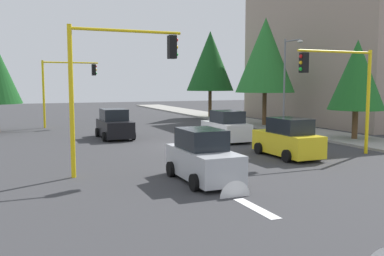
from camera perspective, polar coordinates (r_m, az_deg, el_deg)
name	(u,v)px	position (r m, az deg, el deg)	size (l,w,h in m)	color
ground_plane	(192,146)	(24.88, -0.02, -2.44)	(120.00, 120.00, 0.00)	#353538
sidewalk_kerb	(290,129)	(34.32, 13.13, -0.12)	(80.00, 4.00, 0.15)	gray
lane_arrow_near	(243,201)	(13.43, 6.92, -9.87)	(2.40, 1.10, 1.10)	silver
apartment_block	(336,49)	(42.51, 18.98, 10.17)	(19.05, 9.30, 13.90)	gray
traffic_signal_near_left	(341,80)	(22.50, 19.59, 6.12)	(0.36, 4.59, 5.41)	yellow
traffic_signal_near_right	(116,71)	(17.16, -10.27, 7.64)	(0.36, 4.59, 5.93)	yellow
traffic_signal_far_right	(66,80)	(36.95, -16.76, 6.23)	(0.36, 4.59, 5.58)	yellow
street_lamp_curbside	(288,75)	(32.25, 12.86, 7.10)	(2.15, 0.28, 7.00)	slate
tree_roadside_mid	(265,55)	(36.42, 9.94, 9.71)	(5.01, 5.01, 9.19)	brown
tree_roadside_near	(357,75)	(28.73, 21.51, 6.70)	(3.54, 3.54, 6.44)	brown
tree_roadside_far	(210,61)	(44.97, 2.49, 9.07)	(5.00, 5.00, 9.18)	brown
car_silver	(203,158)	(15.87, 1.47, -4.05)	(3.94, 1.94, 1.98)	#B2B5BA
car_black	(114,125)	(28.77, -10.50, 0.41)	(4.15, 2.11, 1.98)	black
car_yellow	(288,139)	(21.56, 12.88, -1.51)	(4.05, 1.98, 1.98)	yellow
car_white	(226,127)	(26.81, 4.66, 0.08)	(3.86, 2.09, 1.98)	white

